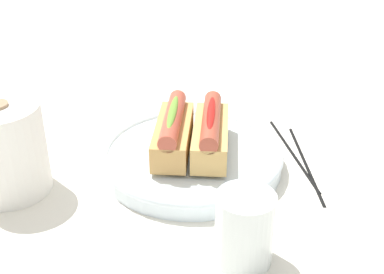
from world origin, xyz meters
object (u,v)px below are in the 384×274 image
at_px(chopstick_near, 293,153).
at_px(hotdog_front, 211,132).
at_px(water_glass, 244,230).
at_px(serving_bowl, 192,157).
at_px(hotdog_back, 173,132).
at_px(chopstick_far, 306,162).
at_px(paper_towel_roll, 5,149).

bearing_deg(chopstick_near, hotdog_front, 94.55).
bearing_deg(water_glass, serving_bowl, 11.07).
xyz_separation_m(serving_bowl, hotdog_back, (0.00, 0.03, 0.04)).
height_order(serving_bowl, water_glass, water_glass).
xyz_separation_m(serving_bowl, chopstick_far, (-0.01, -0.17, -0.01)).
relative_size(paper_towel_roll, chopstick_near, 0.61).
bearing_deg(hotdog_back, paper_towel_roll, 99.40).
xyz_separation_m(hotdog_front, water_glass, (-0.20, -0.01, -0.02)).
bearing_deg(chopstick_far, paper_towel_roll, 96.41).
bearing_deg(chopstick_far, chopstick_near, 24.80).
height_order(hotdog_back, water_glass, hotdog_back).
relative_size(hotdog_back, chopstick_near, 0.71).
distance_m(water_glass, chopstick_near, 0.26).
xyz_separation_m(water_glass, paper_towel_roll, (0.17, 0.30, 0.02)).
height_order(hotdog_back, chopstick_near, hotdog_back).
distance_m(hotdog_back, water_glass, 0.22).
height_order(serving_bowl, paper_towel_roll, paper_towel_roll).
height_order(water_glass, paper_towel_roll, paper_towel_roll).
bearing_deg(paper_towel_roll, chopstick_near, -82.44).
relative_size(hotdog_front, chopstick_near, 0.71).
bearing_deg(hotdog_front, chopstick_far, -92.96).
bearing_deg(chopstick_near, paper_towel_roll, 92.67).
distance_m(serving_bowl, chopstick_far, 0.17).
bearing_deg(hotdog_back, chopstick_near, -84.70).
bearing_deg(serving_bowl, hotdog_back, 84.97).
bearing_deg(hotdog_front, chopstick_near, -80.56).
relative_size(water_glass, chopstick_far, 0.41).
xyz_separation_m(hotdog_back, water_glass, (-0.21, -0.07, -0.02)).
bearing_deg(hotdog_front, paper_towel_roll, 96.67).
bearing_deg(chopstick_near, hotdog_back, 90.41).
height_order(hotdog_front, chopstick_near, hotdog_front).
bearing_deg(hotdog_front, water_glass, -176.35).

